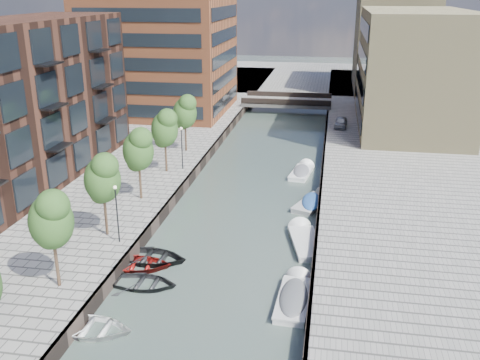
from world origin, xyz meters
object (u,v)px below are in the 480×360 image
(bridge, at_px, (287,102))
(tree_6, at_px, (185,111))
(sloop_2, at_px, (138,268))
(car, at_px, (341,122))
(tree_4, at_px, (138,148))
(sloop_4, at_px, (151,261))
(motorboat_3, at_px, (313,202))
(sloop_3, at_px, (91,332))
(tree_5, at_px, (165,127))
(sloop_1, at_px, (143,286))
(tree_3, at_px, (102,177))
(motorboat_1, at_px, (294,296))
(motorboat_4, at_px, (302,172))
(motorboat_2, at_px, (304,240))
(tree_2, at_px, (51,218))

(bridge, height_order, tree_6, tree_6)
(sloop_2, xyz_separation_m, car, (13.25, 36.78, 1.63))
(tree_4, bearing_deg, sloop_2, -71.99)
(sloop_2, bearing_deg, sloop_4, -33.58)
(sloop_4, height_order, motorboat_3, motorboat_3)
(tree_4, relative_size, sloop_2, 1.30)
(tree_4, xyz_separation_m, car, (16.35, 27.25, -3.68))
(sloop_3, bearing_deg, tree_5, 6.69)
(sloop_1, xyz_separation_m, sloop_3, (-1.14, -4.98, 0.00))
(sloop_1, xyz_separation_m, sloop_2, (-1.14, 2.14, 0.00))
(tree_3, relative_size, motorboat_3, 1.13)
(tree_5, distance_m, motorboat_3, 15.36)
(tree_3, height_order, sloop_1, tree_3)
(tree_4, height_order, tree_6, same)
(motorboat_1, relative_size, motorboat_3, 1.00)
(sloop_1, bearing_deg, motorboat_1, -88.49)
(tree_3, relative_size, motorboat_4, 1.17)
(motorboat_1, distance_m, motorboat_4, 23.02)
(tree_6, xyz_separation_m, sloop_3, (3.10, -30.66, -5.31))
(motorboat_2, distance_m, motorboat_4, 15.27)
(motorboat_4, bearing_deg, sloop_1, -109.86)
(tree_6, bearing_deg, sloop_2, -82.50)
(car, bearing_deg, motorboat_2, -90.59)
(motorboat_1, bearing_deg, tree_5, 126.29)
(sloop_4, xyz_separation_m, motorboat_4, (8.97, 19.96, 0.20))
(tree_3, height_order, sloop_2, tree_3)
(bridge, relative_size, motorboat_1, 2.47)
(tree_6, height_order, motorboat_1, tree_6)
(sloop_2, relative_size, motorboat_4, 0.90)
(motorboat_3, xyz_separation_m, motorboat_4, (-1.47, 7.90, -0.00))
(tree_4, relative_size, tree_6, 1.00)
(tree_5, bearing_deg, tree_3, -90.00)
(motorboat_3, bearing_deg, sloop_4, -130.86)
(tree_6, bearing_deg, tree_2, -90.00)
(motorboat_1, bearing_deg, sloop_4, 163.06)
(tree_2, relative_size, motorboat_2, 1.04)
(bridge, distance_m, sloop_3, 56.93)
(motorboat_2, bearing_deg, sloop_1, -140.19)
(tree_4, bearing_deg, sloop_3, -79.46)
(bridge, height_order, sloop_1, bridge)
(tree_3, bearing_deg, motorboat_4, 55.68)
(tree_3, distance_m, motorboat_4, 22.93)
(tree_2, bearing_deg, motorboat_3, 51.29)
(motorboat_4, bearing_deg, tree_6, 168.61)
(motorboat_4, bearing_deg, motorboat_1, -87.48)
(tree_2, height_order, sloop_1, tree_2)
(bridge, xyz_separation_m, sloop_4, (-4.86, -48.50, -1.39))
(sloop_1, height_order, sloop_3, sloop_3)
(sloop_3, height_order, motorboat_4, motorboat_4)
(car, bearing_deg, motorboat_4, -99.10)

